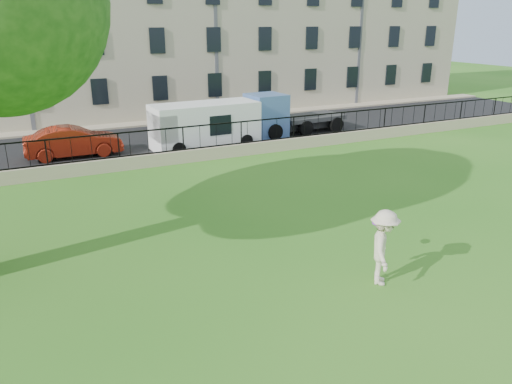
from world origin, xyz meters
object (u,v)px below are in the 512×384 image
white_van (205,125)px  blue_truck (294,113)px  red_sedan (73,142)px  man (383,247)px  frisbee (377,222)px

white_van → blue_truck: 6.08m
red_sedan → blue_truck: bearing=-89.3°
man → white_van: (1.11, 15.69, 0.18)m
red_sedan → white_van: (6.54, -1.00, 0.42)m
man → frisbee: man is taller
man → frisbee: bearing=7.2°
white_van → blue_truck: blue_truck is taller
frisbee → blue_truck: bearing=67.4°
frisbee → red_sedan: 16.81m
white_van → red_sedan: bearing=168.9°
white_van → blue_truck: size_ratio=0.95×
red_sedan → blue_truck: size_ratio=0.78×
man → frisbee: 1.18m
man → blue_truck: size_ratio=0.34×
man → red_sedan: size_ratio=0.43×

